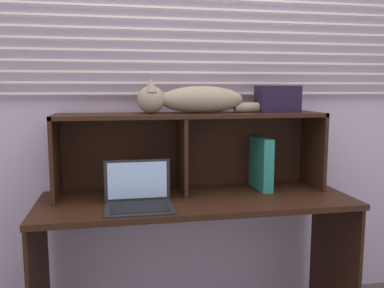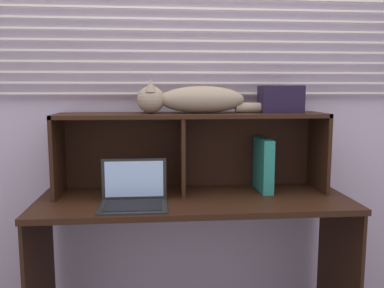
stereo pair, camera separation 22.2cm
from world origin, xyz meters
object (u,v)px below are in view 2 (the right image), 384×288
object	(u,v)px
cat	(193,100)
binder_upright	(263,164)
book_stack	(127,187)
storage_box	(281,99)
laptop	(134,196)

from	to	relation	value
cat	binder_upright	size ratio (longest dim) A/B	2.83
book_stack	storage_box	size ratio (longest dim) A/B	0.98
binder_upright	book_stack	world-z (taller)	binder_upright
cat	binder_upright	distance (m)	0.54
book_stack	storage_box	world-z (taller)	storage_box
binder_upright	storage_box	distance (m)	0.38
cat	binder_upright	bearing A→B (deg)	0.00
storage_box	binder_upright	bearing A→B (deg)	180.00
cat	laptop	world-z (taller)	cat
binder_upright	storage_box	bearing A→B (deg)	0.00
book_stack	laptop	bearing A→B (deg)	-78.95
cat	laptop	distance (m)	0.61
binder_upright	laptop	bearing A→B (deg)	-161.66
laptop	book_stack	xyz separation A→B (m)	(-0.05, 0.24, -0.01)
binder_upright	cat	bearing A→B (deg)	180.00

